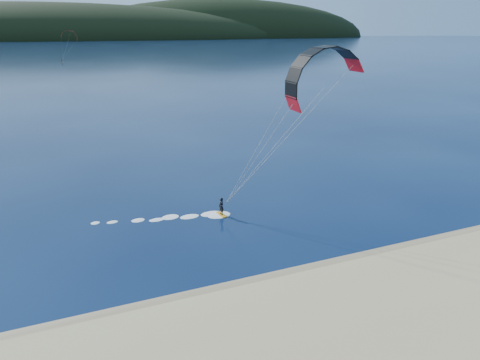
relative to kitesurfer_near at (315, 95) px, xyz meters
name	(u,v)px	position (x,y,z in m)	size (l,w,h in m)	color
ground	(279,345)	(-8.27, -11.82, -10.15)	(1800.00, 1800.00, 0.00)	#061232
wet_sand	(246,292)	(-8.27, -7.32, -10.10)	(220.00, 2.50, 0.10)	#88704F
headland	(89,39)	(-7.64, 733.46, -10.15)	(1200.00, 310.00, 140.00)	black
kitesurfer_near	(315,95)	(0.00, 0.00, 0.00)	(21.00, 6.24, 13.78)	orange
kitesurfer_far	(69,39)	(-21.89, 183.87, 0.56)	(9.27, 5.01, 13.72)	orange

